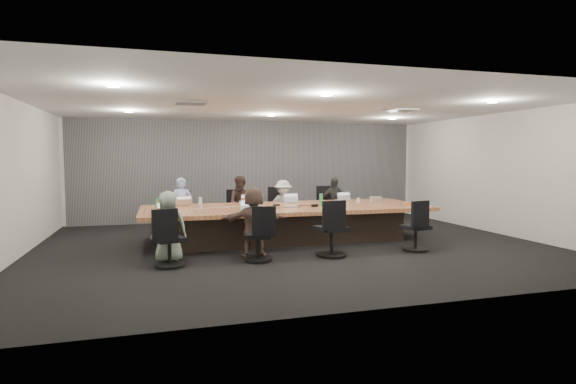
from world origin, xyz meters
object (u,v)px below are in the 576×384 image
object	(u,v)px
laptop_0	(183,205)
chair_6	(332,233)
laptop_1	(246,203)
canvas_bag	(376,200)
snack_packet	(408,204)
person_4	(169,227)
chair_5	(258,240)
person_0	(182,206)
laptop_4	(168,214)
chair_0	(181,217)
chair_3	(329,210)
person_3	(334,203)
bottle_green_right	(321,200)
chair_1	(239,214)
chair_2	(279,211)
person_1	(242,204)
person_2	(283,205)
bottle_green_left	(157,204)
laptop_3	(342,200)
mug_brown	(168,209)
person_5	(254,222)
stapler	(315,206)
chair_7	(416,231)
laptop_5	(248,212)
conference_table	(287,222)
laptop_2	(289,202)
bottle_clear	(200,203)

from	to	relation	value
laptop_0	chair_6	bearing A→B (deg)	139.35
laptop_1	canvas_bag	bearing A→B (deg)	176.66
snack_packet	person_4	bearing A→B (deg)	-169.91
chair_5	person_0	size ratio (longest dim) A/B	0.56
person_0	laptop_4	bearing A→B (deg)	-85.25
chair_0	chair_3	size ratio (longest dim) A/B	0.86
chair_6	person_3	bearing A→B (deg)	56.60
bottle_green_right	chair_1	bearing A→B (deg)	129.59
chair_1	person_3	distance (m)	2.39
chair_3	chair_2	bearing A→B (deg)	4.60
person_0	person_4	distance (m)	2.72
chair_6	laptop_4	xyz separation A→B (m)	(-2.81, 0.90, 0.33)
laptop_1	bottle_green_right	xyz separation A→B (m)	(1.47, -0.88, 0.12)
chair_5	chair_6	world-z (taller)	chair_6
person_1	snack_packet	distance (m)	3.82
chair_1	canvas_bag	size ratio (longest dim) A/B	3.16
person_2	person_4	size ratio (longest dim) A/B	1.00
person_4	bottle_green_left	distance (m)	1.50
person_3	laptop_3	size ratio (longest dim) A/B	3.61
laptop_1	mug_brown	xyz separation A→B (m)	(-1.73, -1.20, 0.05)
chair_0	laptop_4	world-z (taller)	laptop_4
chair_5	laptop_0	xyz separation A→B (m)	(-1.11, 2.50, 0.38)
person_5	stapler	distance (m)	1.86
person_1	person_4	distance (m)	3.22
chair_0	chair_7	bearing A→B (deg)	129.93
chair_7	snack_packet	size ratio (longest dim) A/B	4.52
laptop_5	chair_3	bearing A→B (deg)	30.17
chair_6	person_5	size ratio (longest dim) A/B	0.67
chair_5	chair_7	xyz separation A→B (m)	(3.06, 0.00, 0.01)
conference_table	person_3	distance (m)	2.13
person_1	laptop_5	world-z (taller)	person_1
person_5	laptop_1	bearing A→B (deg)	-89.13
chair_3	chair_7	xyz separation A→B (m)	(0.43, -3.40, -0.05)
chair_3	laptop_3	xyz separation A→B (m)	(0.00, -0.90, 0.32)
chair_2	laptop_2	size ratio (longest dim) A/B	2.45
chair_0	laptop_0	bearing A→B (deg)	79.15
chair_6	snack_packet	xyz separation A→B (m)	(2.30, 1.26, 0.34)
person_2	chair_2	bearing A→B (deg)	97.43
chair_2	person_4	bearing A→B (deg)	49.24
bottle_green_left	chair_7	bearing A→B (deg)	-21.08
chair_1	bottle_green_left	size ratio (longest dim) A/B	3.22
laptop_0	mug_brown	xyz separation A→B (m)	(-0.34, -1.20, 0.05)
person_5	laptop_5	xyz separation A→B (m)	(0.00, 0.55, 0.12)
canvas_bag	person_5	bearing A→B (deg)	-154.23
person_1	bottle_clear	xyz separation A→B (m)	(-1.08, -1.23, 0.18)
stapler	snack_packet	bearing A→B (deg)	-15.75
chair_3	chair_5	size ratio (longest dim) A/B	1.16
person_4	stapler	world-z (taller)	person_4
chair_1	chair_2	bearing A→B (deg)	-162.53
laptop_1	person_5	bearing A→B (deg)	91.16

